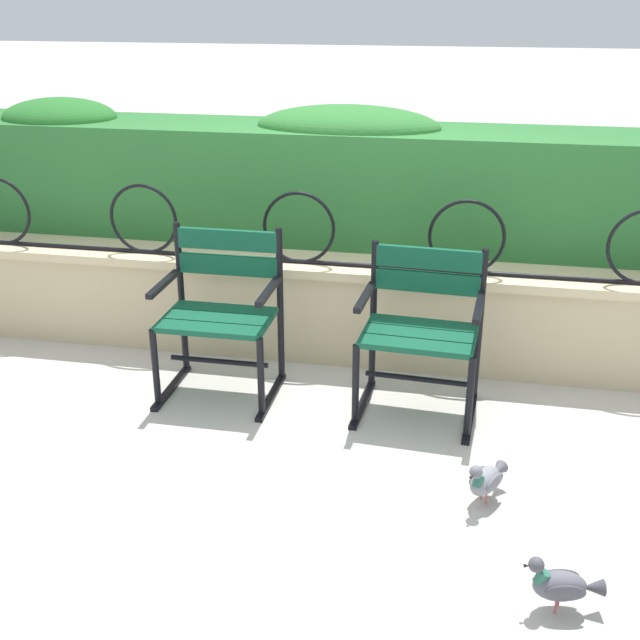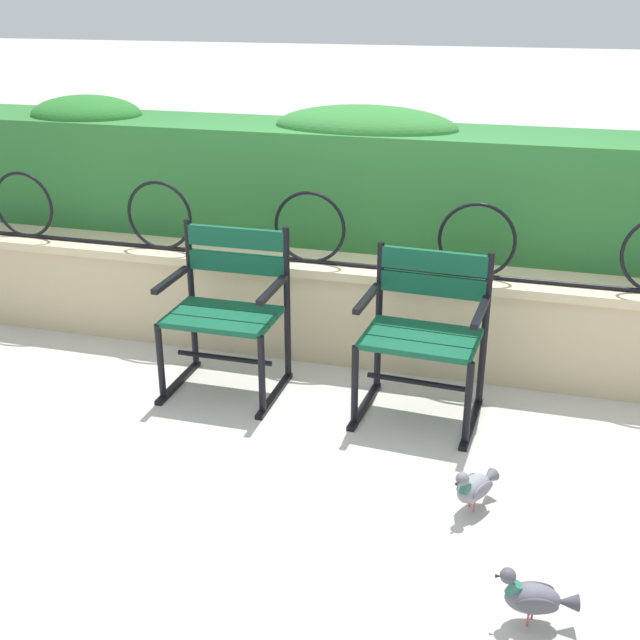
% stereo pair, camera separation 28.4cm
% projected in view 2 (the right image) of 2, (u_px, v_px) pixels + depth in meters
% --- Properties ---
extents(ground_plane, '(60.00, 60.00, 0.00)m').
position_uv_depth(ground_plane, '(314.00, 429.00, 3.97)').
color(ground_plane, '#BCB7AD').
extents(stone_wall, '(7.67, 0.41, 0.59)m').
position_uv_depth(stone_wall, '(357.00, 310.00, 4.66)').
color(stone_wall, '#C6B289').
rests_on(stone_wall, ground).
extents(iron_arch_fence, '(7.12, 0.02, 0.42)m').
position_uv_depth(iron_arch_fence, '(316.00, 233.00, 4.47)').
color(iron_arch_fence, black).
rests_on(iron_arch_fence, stone_wall).
extents(hedge_row, '(7.51, 0.67, 0.82)m').
position_uv_depth(hedge_row, '(378.00, 179.00, 4.86)').
color(hedge_row, '#2D7033').
rests_on(hedge_row, stone_wall).
extents(park_chair_left, '(0.61, 0.52, 0.88)m').
position_uv_depth(park_chair_left, '(228.00, 306.00, 4.24)').
color(park_chair_left, '#0F4C33').
rests_on(park_chair_left, ground).
extents(park_chair_right, '(0.63, 0.55, 0.84)m').
position_uv_depth(park_chair_right, '(424.00, 329.00, 3.98)').
color(park_chair_right, '#0F4C33').
rests_on(park_chair_right, ground).
extents(pigeon_near_chairs, '(0.29, 0.13, 0.22)m').
position_uv_depth(pigeon_near_chairs, '(534.00, 597.00, 2.71)').
color(pigeon_near_chairs, '#5B5B66').
rests_on(pigeon_near_chairs, ground).
extents(pigeon_far_side, '(0.19, 0.27, 0.22)m').
position_uv_depth(pigeon_far_side, '(474.00, 486.00, 3.32)').
color(pigeon_far_side, gray).
rests_on(pigeon_far_side, ground).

